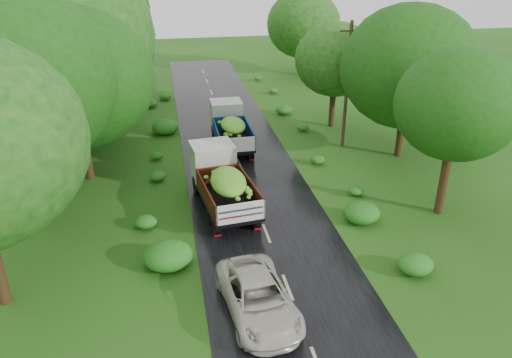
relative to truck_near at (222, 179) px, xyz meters
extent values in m
cube|color=black|center=(1.65, -6.08, -1.48)|extent=(6.50, 80.00, 0.02)
cube|color=#BFB78C|center=(1.65, -7.08, -1.46)|extent=(0.12, 1.60, 0.00)
cube|color=#BFB78C|center=(1.65, -3.08, -1.46)|extent=(0.12, 1.60, 0.00)
cube|color=#BFB78C|center=(1.65, 0.92, -1.46)|extent=(0.12, 1.60, 0.00)
cube|color=#BFB78C|center=(1.65, 4.92, -1.46)|extent=(0.12, 1.60, 0.00)
cube|color=#BFB78C|center=(1.65, 8.92, -1.46)|extent=(0.12, 1.60, 0.00)
cube|color=#BFB78C|center=(1.65, 12.92, -1.46)|extent=(0.12, 1.60, 0.00)
cube|color=#BFB78C|center=(1.65, 16.92, -1.46)|extent=(0.12, 1.60, 0.00)
cube|color=#BFB78C|center=(1.65, 20.92, -1.46)|extent=(0.12, 1.60, 0.00)
cube|color=#BFB78C|center=(1.65, 24.92, -1.46)|extent=(0.12, 1.60, 0.00)
cube|color=#BFB78C|center=(1.65, 28.92, -1.46)|extent=(0.12, 1.60, 0.00)
cube|color=black|center=(0.04, -0.31, -0.85)|extent=(2.35, 5.67, 0.27)
cylinder|color=black|center=(-1.15, 1.56, -1.00)|extent=(0.39, 1.00, 0.98)
cylinder|color=black|center=(0.73, 1.79, -1.00)|extent=(0.39, 1.00, 0.98)
cylinder|color=black|center=(-0.75, -1.67, -1.00)|extent=(0.39, 1.00, 0.98)
cylinder|color=black|center=(1.13, -1.43, -1.00)|extent=(0.39, 1.00, 0.98)
cylinder|color=black|center=(-0.62, -2.66, -1.00)|extent=(0.39, 1.00, 0.98)
cylinder|color=black|center=(1.26, -2.42, -1.00)|extent=(0.39, 1.00, 0.98)
cube|color=maroon|center=(-0.58, -2.99, -1.21)|extent=(0.33, 0.08, 0.44)
cube|color=maroon|center=(1.30, -2.75, -1.21)|extent=(0.33, 0.08, 0.44)
cube|color=silver|center=(-0.23, 1.87, 0.21)|extent=(2.37, 2.11, 1.86)
cube|color=black|center=(0.17, -1.33, -0.64)|extent=(2.75, 4.45, 0.16)
cube|color=#4C1A0D|center=(-0.91, -1.46, -0.09)|extent=(0.60, 4.18, 0.93)
cube|color=#4C1A0D|center=(1.24, -1.19, -0.09)|extent=(0.60, 4.18, 0.93)
cube|color=#4C1A0D|center=(-0.09, 0.72, -0.09)|extent=(2.24, 0.36, 0.93)
cube|color=silver|center=(0.42, -3.37, -0.09)|extent=(2.24, 0.36, 0.93)
ellipsoid|color=#3A931A|center=(0.17, -1.33, 0.49)|extent=(2.31, 3.73, 0.98)
cube|color=black|center=(1.56, 7.69, -0.88)|extent=(1.62, 5.23, 0.26)
cylinder|color=black|center=(0.65, 9.59, -1.02)|extent=(0.26, 0.93, 0.93)
cylinder|color=black|center=(2.45, 9.59, -1.02)|extent=(0.26, 0.93, 0.93)
cylinder|color=black|center=(0.66, 6.50, -1.02)|extent=(0.26, 0.93, 0.93)
cylinder|color=black|center=(2.46, 6.51, -1.02)|extent=(0.26, 0.93, 0.93)
cylinder|color=black|center=(0.66, 5.55, -1.02)|extent=(0.26, 0.93, 0.93)
cylinder|color=black|center=(2.46, 5.56, -1.02)|extent=(0.26, 0.93, 0.93)
cube|color=maroon|center=(0.66, 5.24, -1.23)|extent=(0.32, 0.04, 0.42)
cube|color=maroon|center=(2.46, 5.24, -1.23)|extent=(0.32, 0.04, 0.42)
cube|color=silver|center=(1.55, 9.78, 0.13)|extent=(2.05, 1.77, 1.76)
cube|color=black|center=(1.56, 6.72, -0.68)|extent=(2.15, 4.00, 0.15)
cube|color=navy|center=(0.53, 6.71, -0.16)|extent=(0.09, 3.99, 0.88)
cube|color=navy|center=(2.59, 6.72, -0.16)|extent=(0.09, 3.99, 0.88)
cube|color=navy|center=(1.55, 8.67, -0.16)|extent=(2.13, 0.08, 0.88)
cube|color=silver|center=(1.57, 4.76, -0.16)|extent=(2.13, 0.08, 0.88)
ellipsoid|color=#3A931A|center=(1.56, 6.72, 0.39)|extent=(1.80, 3.36, 0.93)
imported|color=beige|center=(0.26, -8.29, -0.80)|extent=(2.71, 5.03, 1.34)
cylinder|color=#382616|center=(8.70, 6.59, 2.47)|extent=(0.22, 0.22, 7.91)
cube|color=#382616|center=(8.70, 6.59, 5.83)|extent=(1.39, 0.13, 0.10)
cylinder|color=black|center=(-8.83, 0.02, 2.41)|extent=(0.47, 0.47, 7.79)
ellipsoid|color=#194A0E|center=(-8.83, 0.02, 5.37)|extent=(4.24, 4.24, 3.81)
cylinder|color=black|center=(-6.91, 4.55, 1.74)|extent=(0.43, 0.43, 6.45)
ellipsoid|color=#194A0E|center=(-6.91, 4.55, 4.19)|extent=(4.04, 4.04, 3.64)
cylinder|color=black|center=(-9.61, 10.97, 2.34)|extent=(0.46, 0.46, 7.65)
ellipsoid|color=#194A0E|center=(-9.61, 10.97, 5.25)|extent=(5.26, 5.26, 4.74)
cylinder|color=black|center=(-8.95, 16.09, 1.81)|extent=(0.44, 0.44, 6.59)
ellipsoid|color=#194A0E|center=(-8.95, 16.09, 4.31)|extent=(3.31, 3.31, 2.98)
cylinder|color=black|center=(-10.04, 20.07, 2.62)|extent=(0.48, 0.48, 8.20)
ellipsoid|color=#194A0E|center=(-10.04, 20.07, 5.73)|extent=(3.85, 3.85, 3.47)
cylinder|color=black|center=(-6.83, 25.67, 2.31)|extent=(0.46, 0.46, 7.59)
ellipsoid|color=#194A0E|center=(-6.83, 25.67, 5.19)|extent=(3.88, 3.88, 3.49)
cylinder|color=black|center=(10.39, -2.68, 1.64)|extent=(0.43, 0.43, 6.24)
ellipsoid|color=#124913|center=(10.39, -2.68, 4.01)|extent=(3.35, 3.35, 3.02)
cylinder|color=black|center=(11.58, 4.45, 1.66)|extent=(0.43, 0.43, 6.29)
ellipsoid|color=#124913|center=(11.58, 4.45, 4.05)|extent=(3.99, 3.99, 3.59)
cylinder|color=black|center=(9.23, 10.48, 1.24)|extent=(0.41, 0.41, 5.45)
ellipsoid|color=#124913|center=(9.23, 10.48, 3.31)|extent=(3.34, 3.34, 3.01)
cylinder|color=black|center=(11.20, 25.67, 1.29)|extent=(0.41, 0.41, 5.54)
ellipsoid|color=#124913|center=(11.20, 25.67, 3.39)|extent=(3.76, 3.76, 3.38)
camera|label=1|loc=(-2.43, -22.14, 10.61)|focal=35.00mm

